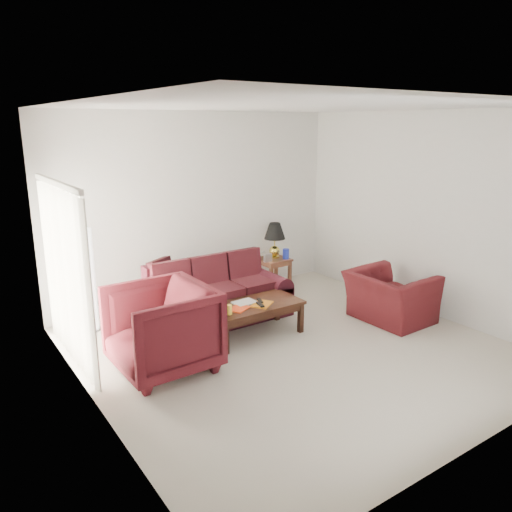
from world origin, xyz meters
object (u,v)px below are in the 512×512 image
(coffee_table, at_px, (253,320))
(armchair_left, at_px, (162,329))
(armchair_right, at_px, (390,297))
(end_table, at_px, (274,273))
(sofa, at_px, (216,292))
(floor_lamp, at_px, (88,280))

(coffee_table, bearing_deg, armchair_left, 171.10)
(armchair_left, distance_m, armchair_right, 3.41)
(coffee_table, bearing_deg, end_table, 29.03)
(armchair_left, bearing_deg, armchair_right, 81.16)
(armchair_right, xyz_separation_m, coffee_table, (-1.96, 0.67, -0.13))
(armchair_left, relative_size, coffee_table, 0.85)
(end_table, height_order, armchair_right, armchair_right)
(sofa, relative_size, end_table, 4.11)
(sofa, relative_size, armchair_left, 1.95)
(sofa, relative_size, floor_lamp, 1.48)
(floor_lamp, bearing_deg, sofa, -23.52)
(sofa, distance_m, floor_lamp, 1.78)
(floor_lamp, bearing_deg, armchair_right, -29.21)
(floor_lamp, bearing_deg, coffee_table, -38.67)
(end_table, xyz_separation_m, coffee_table, (-1.46, -1.51, -0.04))
(armchair_left, xyz_separation_m, coffee_table, (1.42, 0.20, -0.28))
(end_table, distance_m, armchair_right, 2.24)
(floor_lamp, xyz_separation_m, armchair_left, (0.36, -1.62, -0.23))
(floor_lamp, xyz_separation_m, armchair_right, (3.73, -2.09, -0.38))
(sofa, distance_m, end_table, 1.81)
(armchair_left, xyz_separation_m, armchair_right, (3.38, -0.47, -0.15))
(end_table, height_order, coffee_table, end_table)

